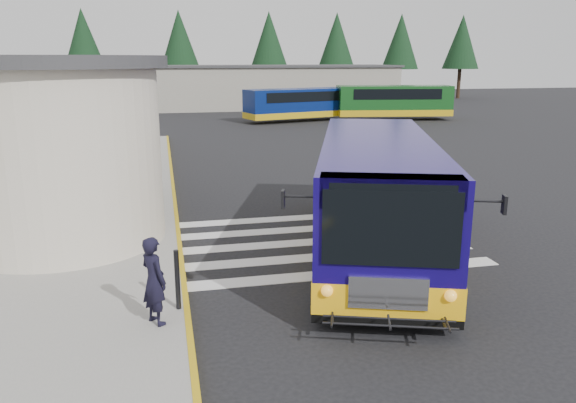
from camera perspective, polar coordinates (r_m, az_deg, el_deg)
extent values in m
plane|color=black|center=(16.25, 3.41, -3.15)|extent=(140.00, 140.00, 0.00)
cube|color=gray|center=(20.04, -25.70, -0.97)|extent=(10.00, 34.00, 0.15)
cube|color=gold|center=(19.49, -11.42, -0.20)|extent=(0.12, 34.00, 0.16)
cylinder|color=beige|center=(15.81, -22.27, 4.26)|extent=(5.20, 5.20, 4.50)
cylinder|color=#38383A|center=(15.62, -23.11, 12.95)|extent=(5.80, 5.80, 0.30)
cube|color=black|center=(20.33, -18.53, 3.32)|extent=(0.08, 1.20, 2.20)
cube|color=#38383A|center=(20.09, -17.46, 7.04)|extent=(1.20, 1.80, 0.12)
cube|color=silver|center=(13.22, 5.15, -7.34)|extent=(8.00, 0.55, 0.01)
cube|color=silver|center=(14.30, 3.69, -5.61)|extent=(8.00, 0.55, 0.01)
cube|color=silver|center=(15.39, 2.44, -4.13)|extent=(8.00, 0.55, 0.01)
cube|color=silver|center=(16.49, 1.36, -2.84)|extent=(8.00, 0.55, 0.01)
cube|color=silver|center=(17.61, 0.42, -1.71)|extent=(8.00, 0.55, 0.01)
cube|color=gray|center=(57.88, -2.38, 11.50)|extent=(26.00, 8.00, 4.00)
cube|color=#38383A|center=(57.82, -2.40, 13.58)|extent=(26.40, 8.40, 0.20)
cylinder|color=black|center=(65.41, -19.71, 10.84)|extent=(0.44, 0.44, 3.60)
cone|color=black|center=(65.36, -20.09, 15.21)|extent=(4.40, 4.40, 6.40)
cylinder|color=black|center=(65.00, -10.77, 11.40)|extent=(0.44, 0.44, 3.60)
cone|color=black|center=(64.95, -10.98, 15.81)|extent=(4.40, 4.40, 6.40)
cylinder|color=black|center=(66.11, -1.90, 11.68)|extent=(0.44, 0.44, 3.60)
cone|color=black|center=(66.07, -1.94, 16.02)|extent=(4.40, 4.40, 6.40)
cylinder|color=black|center=(68.06, 4.87, 11.72)|extent=(0.44, 0.44, 3.60)
cone|color=black|center=(68.02, 4.96, 15.93)|extent=(4.40, 4.40, 6.40)
cylinder|color=black|center=(70.86, 11.19, 11.61)|extent=(0.44, 0.44, 3.60)
cone|color=black|center=(70.82, 11.39, 15.65)|extent=(4.40, 4.40, 6.40)
cylinder|color=black|center=(74.42, 16.95, 11.38)|extent=(0.44, 0.44, 3.60)
cone|color=black|center=(74.38, 17.24, 15.22)|extent=(4.40, 4.40, 6.40)
cube|color=#13075A|center=(14.42, 8.96, 1.35)|extent=(5.57, 9.94, 2.50)
cube|color=#FFB610|center=(14.66, 8.82, -2.29)|extent=(5.61, 9.98, 0.60)
cube|color=black|center=(14.76, 8.77, -3.60)|extent=(5.60, 9.97, 0.23)
cube|color=black|center=(9.67, 10.44, -2.75)|extent=(2.24, 0.81, 1.33)
cube|color=silver|center=(10.06, 10.14, -9.16)|extent=(1.33, 0.50, 0.59)
cube|color=black|center=(15.14, 3.75, 4.07)|extent=(2.27, 6.68, 0.96)
cube|color=black|center=(15.28, 13.96, 3.77)|extent=(2.27, 6.68, 0.96)
cylinder|color=black|center=(11.69, 3.71, -7.62)|extent=(0.63, 1.07, 1.02)
cylinder|color=black|center=(11.85, 15.22, -7.81)|extent=(0.63, 1.07, 1.02)
cylinder|color=black|center=(17.37, 4.50, -0.26)|extent=(0.63, 1.07, 1.02)
cylinder|color=black|center=(17.48, 12.21, -0.45)|extent=(0.63, 1.07, 1.02)
cube|color=black|center=(9.75, -0.51, 0.25)|extent=(0.11, 0.20, 0.32)
cube|color=black|center=(10.06, 21.12, -0.30)|extent=(0.11, 0.20, 0.32)
imported|color=black|center=(10.53, -13.46, -7.82)|extent=(0.67, 0.72, 1.66)
imported|color=black|center=(15.43, -15.49, -0.37)|extent=(0.86, 1.03, 1.90)
cylinder|color=black|center=(11.09, -11.18, -7.81)|extent=(0.10, 0.10, 1.20)
cube|color=#071957|center=(45.08, 0.97, 10.01)|extent=(8.80, 4.54, 2.17)
cube|color=gold|center=(45.16, 0.96, 8.90)|extent=(8.83, 4.58, 0.47)
cube|color=black|center=(45.04, 0.97, 10.66)|extent=(7.00, 4.08, 0.75)
cube|color=#124517|center=(46.99, 10.68, 10.08)|extent=(9.38, 3.86, 2.33)
cube|color=gold|center=(47.07, 10.63, 8.93)|extent=(9.41, 3.90, 0.51)
cube|color=black|center=(46.96, 10.71, 10.75)|extent=(7.38, 3.61, 0.81)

